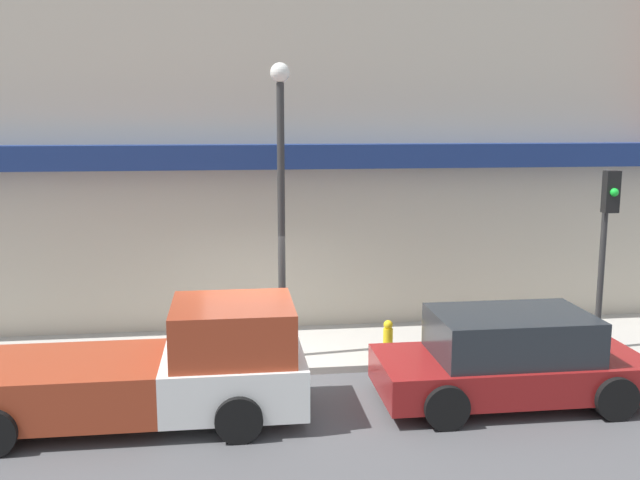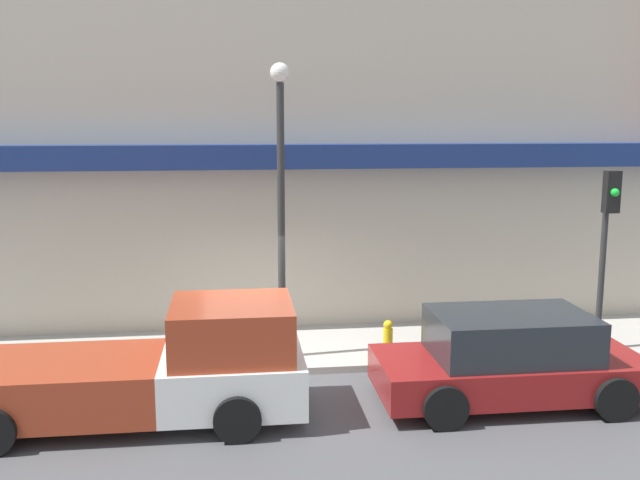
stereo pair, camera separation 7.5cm
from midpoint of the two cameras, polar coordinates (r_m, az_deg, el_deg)
The scene contains 8 objects.
ground_plane at distance 13.30m, azimuth -3.57°, elevation -10.83°, with size 80.00×80.00×0.00m, color #4C4C4F.
sidewalk at distance 14.55m, azimuth -3.91°, elevation -8.73°, with size 36.00×2.70×0.13m.
building at distance 16.65m, azimuth -4.55°, elevation 7.79°, with size 19.80×3.80×9.85m.
pickup_truck at distance 11.53m, azimuth -13.16°, elevation -10.11°, with size 5.51×2.16×1.84m.
parked_car at distance 12.35m, azimuth 15.08°, elevation -9.18°, with size 4.40×2.08×1.52m.
fire_hydrant at distance 13.91m, azimuth 5.61°, elevation -7.83°, with size 0.19×0.19×0.71m.
street_lamp at distance 13.22m, azimuth -2.99°, elevation 5.03°, with size 0.36×0.36×5.53m.
traffic_light at distance 14.76m, azimuth 22.11°, elevation 0.89°, with size 0.28×0.42×3.56m.
Camera 2 is at (-0.68, -12.45, 4.66)m, focal length 40.00 mm.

